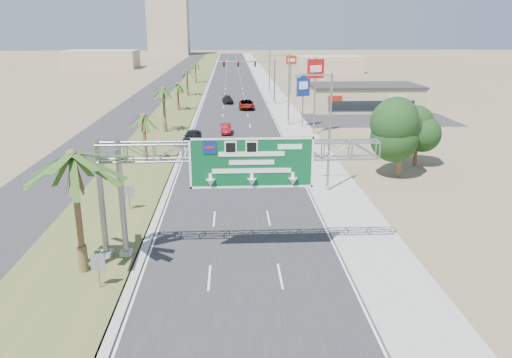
{
  "coord_description": "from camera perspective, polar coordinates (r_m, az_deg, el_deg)",
  "views": [
    {
      "loc": [
        -0.63,
        -18.31,
        13.5
      ],
      "look_at": [
        0.89,
        12.2,
        4.2
      ],
      "focal_mm": 35.0,
      "sensor_mm": 36.0,
      "label": 1
    }
  ],
  "objects": [
    {
      "name": "signal_mast",
      "position": [
        90.88,
        0.84,
        11.48
      ],
      "size": [
        10.28,
        0.71,
        8.0
      ],
      "color": "gray",
      "rests_on": "ground"
    },
    {
      "name": "median_signback_a",
      "position": [
        28.06,
        -17.59,
        -9.35
      ],
      "size": [
        0.75,
        0.08,
        2.08
      ],
      "color": "gray",
      "rests_on": "ground"
    },
    {
      "name": "palm_row_c",
      "position": [
        67.35,
        -10.56,
        9.98
      ],
      "size": [
        3.99,
        3.99,
        6.75
      ],
      "color": "brown",
      "rests_on": "ground"
    },
    {
      "name": "car_left_lane",
      "position": [
        61.32,
        -7.32,
        4.83
      ],
      "size": [
        2.38,
        4.76,
        1.56
      ],
      "primitive_type": "imported",
      "rotation": [
        0.0,
        0.0,
        -0.12
      ],
      "color": "black",
      "rests_on": "ground"
    },
    {
      "name": "palm_row_d",
      "position": [
        85.26,
        -8.96,
        10.62
      ],
      "size": [
        3.99,
        3.99,
        5.45
      ],
      "color": "brown",
      "rests_on": "ground"
    },
    {
      "name": "pole_sign_red_far",
      "position": [
        107.76,
        4.04,
        13.09
      ],
      "size": [
        2.22,
        0.57,
        8.05
      ],
      "color": "gray",
      "rests_on": "ground"
    },
    {
      "name": "car_mid_lane",
      "position": [
        66.45,
        -3.46,
        5.74
      ],
      "size": [
        1.53,
        3.91,
        1.27
      ],
      "primitive_type": "imported",
      "rotation": [
        0.0,
        0.0,
        0.05
      ],
      "color": "#660911",
      "rests_on": "ground"
    },
    {
      "name": "median_grass",
      "position": [
        129.35,
        -7.12,
        10.85
      ],
      "size": [
        7.0,
        300.0,
        0.12
      ],
      "primitive_type": "cube",
      "color": "#495F29",
      "rests_on": "ground"
    },
    {
      "name": "tower_distant",
      "position": [
        270.16,
        -9.99,
        17.55
      ],
      "size": [
        20.0,
        16.0,
        35.0
      ],
      "primitive_type": "cube",
      "color": "tan",
      "rests_on": "ground"
    },
    {
      "name": "oak_near",
      "position": [
        47.83,
        16.35,
        5.44
      ],
      "size": [
        4.5,
        4.5,
        6.8
      ],
      "color": "brown",
      "rests_on": "ground"
    },
    {
      "name": "road",
      "position": [
        129.01,
        -2.61,
        10.92
      ],
      "size": [
        12.0,
        300.0,
        0.02
      ],
      "primitive_type": "cube",
      "color": "#28282B",
      "rests_on": "ground"
    },
    {
      "name": "car_right_lane",
      "position": [
        86.75,
        -1.1,
        8.49
      ],
      "size": [
        2.56,
        5.49,
        1.52
      ],
      "primitive_type": "imported",
      "rotation": [
        0.0,
        0.0,
        0.01
      ],
      "color": "gray",
      "rests_on": "ground"
    },
    {
      "name": "pole_sign_red_near",
      "position": [
        65.2,
        6.82,
        11.85
      ],
      "size": [
        2.31,
        1.26,
        9.89
      ],
      "color": "gray",
      "rests_on": "ground"
    },
    {
      "name": "building_distant_left",
      "position": [
        184.04,
        -17.25,
        12.94
      ],
      "size": [
        24.0,
        14.0,
        6.0
      ],
      "primitive_type": "cube",
      "color": "tan",
      "rests_on": "ground"
    },
    {
      "name": "palm_row_e",
      "position": [
        104.03,
        -7.91,
        12.15
      ],
      "size": [
        3.99,
        3.99,
        6.15
      ],
      "color": "brown",
      "rests_on": "ground"
    },
    {
      "name": "ground",
      "position": [
        22.76,
        -0.75,
        -19.46
      ],
      "size": [
        600.0,
        600.0,
        0.0
      ],
      "primitive_type": "plane",
      "color": "#8C7A59",
      "rests_on": "ground"
    },
    {
      "name": "median_signback_b",
      "position": [
        39.05,
        -14.33,
        -1.58
      ],
      "size": [
        0.75,
        0.08,
        2.08
      ],
      "color": "gray",
      "rests_on": "ground"
    },
    {
      "name": "opposing_road",
      "position": [
        130.05,
        -10.25,
        10.72
      ],
      "size": [
        8.0,
        300.0,
        0.02
      ],
      "primitive_type": "cube",
      "color": "#28282B",
      "rests_on": "ground"
    },
    {
      "name": "car_far",
      "position": [
        93.67,
        -3.26,
        9.03
      ],
      "size": [
        2.24,
        4.65,
        1.3
      ],
      "primitive_type": "imported",
      "rotation": [
        0.0,
        0.0,
        0.09
      ],
      "color": "black",
      "rests_on": "ground"
    },
    {
      "name": "oak_far",
      "position": [
        52.67,
        18.0,
        5.52
      ],
      "size": [
        3.5,
        3.5,
        5.6
      ],
      "color": "brown",
      "rests_on": "ground"
    },
    {
      "name": "palm_near",
      "position": [
        28.44,
        -20.32,
        2.51
      ],
      "size": [
        5.7,
        5.7,
        8.35
      ],
      "color": "brown",
      "rests_on": "ground"
    },
    {
      "name": "sidewalk_right",
      "position": [
        129.33,
        1.23,
        10.97
      ],
      "size": [
        4.0,
        300.0,
        0.1
      ],
      "primitive_type": "cube",
      "color": "#9E9B93",
      "rests_on": "ground"
    },
    {
      "name": "streetlight_far",
      "position": [
        106.96,
        1.44,
        12.21
      ],
      "size": [
        3.27,
        0.44,
        10.0
      ],
      "color": "gray",
      "rests_on": "ground"
    },
    {
      "name": "store_building",
      "position": [
        88.05,
        12.22,
        9.06
      ],
      "size": [
        18.0,
        10.0,
        4.0
      ],
      "primitive_type": "cube",
      "color": "tan",
      "rests_on": "ground"
    },
    {
      "name": "pole_sign_blue",
      "position": [
        70.1,
        5.42,
        10.39
      ],
      "size": [
        1.94,
        1.11,
        7.59
      ],
      "color": "gray",
      "rests_on": "ground"
    },
    {
      "name": "streetlight_near",
      "position": [
        42.01,
        8.12,
        4.67
      ],
      "size": [
        3.27,
        0.44,
        10.0
      ],
      "color": "gray",
      "rests_on": "ground"
    },
    {
      "name": "building_distant_right",
      "position": [
        161.62,
        8.29,
        12.87
      ],
      "size": [
        20.0,
        12.0,
        5.0
      ],
      "primitive_type": "cube",
      "color": "tan",
      "rests_on": "ground"
    },
    {
      "name": "palm_row_b",
      "position": [
        51.8,
        -12.77,
        6.96
      ],
      "size": [
        3.99,
        3.99,
        5.95
      ],
      "color": "brown",
      "rests_on": "ground"
    },
    {
      "name": "streetlight_mid",
      "position": [
        71.3,
        3.61,
        9.81
      ],
      "size": [
        3.27,
        0.44,
        10.0
      ],
      "color": "gray",
      "rests_on": "ground"
    },
    {
      "name": "palm_row_f",
      "position": [
        128.91,
        -6.97,
        12.91
      ],
      "size": [
        3.99,
        3.99,
        5.75
      ],
      "color": "brown",
      "rests_on": "ground"
    },
    {
      "name": "sign_gantry",
      "position": [
        29.2,
        -3.6,
        2.13
      ],
      "size": [
        16.75,
        1.24,
        7.5
      ],
      "color": "gray",
      "rests_on": "ground"
    }
  ]
}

